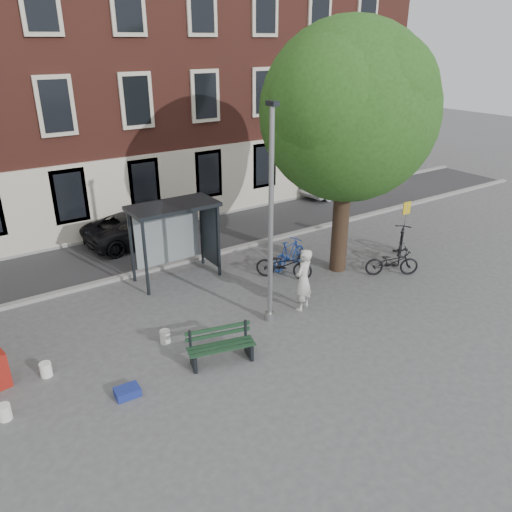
{
  "coord_description": "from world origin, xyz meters",
  "views": [
    {
      "loc": [
        -7.32,
        -10.16,
        7.48
      ],
      "look_at": [
        0.46,
        1.4,
        1.4
      ],
      "focal_mm": 35.0,
      "sensor_mm": 36.0,
      "label": 1
    }
  ],
  "objects": [
    {
      "name": "bus_shelter",
      "position": [
        -0.61,
        4.11,
        1.92
      ],
      "size": [
        2.85,
        1.45,
        2.62
      ],
      "color": "#1E2328",
      "rests_on": "ground"
    },
    {
      "name": "lamppost",
      "position": [
        0.0,
        0.0,
        2.78
      ],
      "size": [
        0.28,
        0.35,
        6.11
      ],
      "color": "#9EA0A3",
      "rests_on": "ground"
    },
    {
      "name": "notice_sign",
      "position": [
        6.94,
        1.17,
        1.51
      ],
      "size": [
        0.35,
        0.06,
        2.05
      ],
      "rotation": [
        0.0,
        0.0,
        -0.07
      ],
      "color": "#9EA0A3",
      "rests_on": "ground"
    },
    {
      "name": "painter",
      "position": [
        1.2,
        -0.0,
        0.96
      ],
      "size": [
        0.83,
        0.72,
        1.93
      ],
      "primitive_type": "imported",
      "rotation": [
        0.0,
        0.0,
        3.58
      ],
      "color": "silver",
      "rests_on": "ground"
    },
    {
      "name": "tree_right",
      "position": [
        4.01,
        1.38,
        5.62
      ],
      "size": [
        5.76,
        5.6,
        8.2
      ],
      "color": "black",
      "rests_on": "ground"
    },
    {
      "name": "car_dark",
      "position": [
        -0.68,
        7.88,
        0.63
      ],
      "size": [
        4.7,
        2.52,
        1.26
      ],
      "primitive_type": "imported",
      "rotation": [
        0.0,
        0.0,
        1.67
      ],
      "color": "black",
      "rests_on": "ground"
    },
    {
      "name": "building_row",
      "position": [
        0.0,
        13.0,
        7.0
      ],
      "size": [
        30.0,
        8.0,
        14.0
      ],
      "primitive_type": "cube",
      "color": "brown",
      "rests_on": "ground"
    },
    {
      "name": "curb_far",
      "position": [
        0.0,
        9.0,
        0.06
      ],
      "size": [
        40.0,
        0.25,
        0.12
      ],
      "primitive_type": "cube",
      "color": "gray",
      "rests_on": "ground"
    },
    {
      "name": "bucket_b",
      "position": [
        -5.99,
        0.87,
        0.18
      ],
      "size": [
        0.31,
        0.31,
        0.36
      ],
      "primitive_type": "cylinder",
      "rotation": [
        0.0,
        0.0,
        -0.12
      ],
      "color": "white",
      "rests_on": "ground"
    },
    {
      "name": "bench",
      "position": [
        -2.18,
        -0.94,
        0.4
      ],
      "size": [
        1.77,
        0.93,
        0.87
      ],
      "rotation": [
        0.0,
        0.0,
        -0.24
      ],
      "color": "#1E2328",
      "rests_on": "ground"
    },
    {
      "name": "curb_near",
      "position": [
        0.0,
        5.0,
        0.06
      ],
      "size": [
        40.0,
        0.25,
        0.12
      ],
      "primitive_type": "cube",
      "color": "gray",
      "rests_on": "ground"
    },
    {
      "name": "bike_a",
      "position": [
        5.21,
        0.13,
        0.48
      ],
      "size": [
        1.89,
        1.49,
        0.96
      ],
      "primitive_type": "imported",
      "rotation": [
        0.0,
        0.0,
        1.02
      ],
      "color": "black",
      "rests_on": "ground"
    },
    {
      "name": "bucket_a",
      "position": [
        -3.0,
        0.6,
        0.18
      ],
      "size": [
        0.34,
        0.34,
        0.36
      ],
      "primitive_type": "cylinder",
      "rotation": [
        0.0,
        0.0,
        -0.25
      ],
      "color": "silver",
      "rests_on": "ground"
    },
    {
      "name": "bike_c",
      "position": [
        2.0,
        1.99,
        0.5
      ],
      "size": [
        1.82,
        1.83,
        1.0
      ],
      "primitive_type": "imported",
      "rotation": [
        0.0,
        0.0,
        0.78
      ],
      "color": "black",
      "rests_on": "ground"
    },
    {
      "name": "bike_b",
      "position": [
        2.67,
        2.57,
        0.52
      ],
      "size": [
        1.81,
        0.96,
        1.05
      ],
      "primitive_type": "imported",
      "rotation": [
        0.0,
        0.0,
        1.85
      ],
      "color": "navy",
      "rests_on": "ground"
    },
    {
      "name": "ground",
      "position": [
        0.0,
        0.0,
        0.0
      ],
      "size": [
        90.0,
        90.0,
        0.0
      ],
      "primitive_type": "plane",
      "color": "#4C4C4F",
      "rests_on": "ground"
    },
    {
      "name": "blue_crate",
      "position": [
        -4.63,
        -0.92,
        0.1
      ],
      "size": [
        0.57,
        0.43,
        0.2
      ],
      "primitive_type": "cube",
      "rotation": [
        0.0,
        0.0,
        -0.05
      ],
      "color": "navy",
      "rests_on": "ground"
    },
    {
      "name": "car_silver",
      "position": [
        10.23,
        8.4,
        0.67
      ],
      "size": [
        4.18,
        1.81,
        1.34
      ],
      "primitive_type": "imported",
      "rotation": [
        0.0,
        0.0,
        1.67
      ],
      "color": "#B6BABE",
      "rests_on": "ground"
    },
    {
      "name": "bucket_c",
      "position": [
        -7.08,
        -0.2,
        0.18
      ],
      "size": [
        0.31,
        0.31,
        0.36
      ],
      "primitive_type": "cylinder",
      "rotation": [
        0.0,
        0.0,
        -0.13
      ],
      "color": "white",
      "rests_on": "ground"
    },
    {
      "name": "road",
      "position": [
        0.0,
        7.0,
        0.01
      ],
      "size": [
        40.0,
        4.0,
        0.01
      ],
      "primitive_type": "cube",
      "color": "#28282B",
      "rests_on": "ground"
    },
    {
      "name": "bike_d",
      "position": [
        6.5,
        0.87,
        0.61
      ],
      "size": [
        1.97,
        1.71,
        1.23
      ],
      "primitive_type": "imported",
      "rotation": [
        0.0,
        0.0,
        2.23
      ],
      "color": "black",
      "rests_on": "ground"
    }
  ]
}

